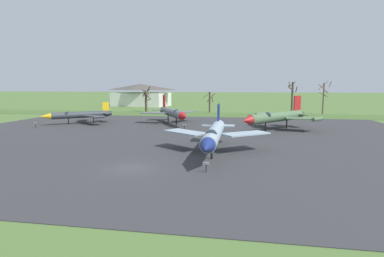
{
  "coord_description": "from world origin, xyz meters",
  "views": [
    {
      "loc": [
        9.89,
        -25.53,
        7.48
      ],
      "look_at": [
        3.17,
        14.52,
        1.71
      ],
      "focal_mm": 28.61,
      "sensor_mm": 36.0,
      "label": 1
    }
  ],
  "objects_px": {
    "info_placard_front_left": "(206,166)",
    "jet_fighter_rear_left": "(173,113)",
    "visitor_building": "(141,95)",
    "jet_fighter_rear_right": "(80,115)",
    "info_placard_rear_right": "(36,125)",
    "jet_fighter_front_right": "(277,117)",
    "info_placard_rear_left": "(184,126)",
    "jet_fighter_front_left": "(214,134)"
  },
  "relations": [
    {
      "from": "info_placard_front_left",
      "to": "jet_fighter_rear_left",
      "type": "relative_size",
      "value": 0.07
    },
    {
      "from": "info_placard_front_left",
      "to": "visitor_building",
      "type": "distance_m",
      "value": 87.86
    },
    {
      "from": "jet_fighter_rear_left",
      "to": "jet_fighter_rear_right",
      "type": "distance_m",
      "value": 18.12
    },
    {
      "from": "info_placard_front_left",
      "to": "visitor_building",
      "type": "relative_size",
      "value": 0.05
    },
    {
      "from": "jet_fighter_rear_right",
      "to": "info_placard_rear_right",
      "type": "xyz_separation_m",
      "value": [
        -4.37,
        -7.02,
        -1.13
      ]
    },
    {
      "from": "jet_fighter_front_right",
      "to": "info_placard_rear_left",
      "type": "relative_size",
      "value": 12.72
    },
    {
      "from": "info_placard_front_left",
      "to": "visitor_building",
      "type": "xyz_separation_m",
      "value": [
        -33.54,
        81.14,
        3.25
      ]
    },
    {
      "from": "info_placard_front_left",
      "to": "info_placard_rear_right",
      "type": "bearing_deg",
      "value": 145.66
    },
    {
      "from": "jet_fighter_rear_left",
      "to": "jet_fighter_front_right",
      "type": "bearing_deg",
      "value": -16.19
    },
    {
      "from": "jet_fighter_front_left",
      "to": "jet_fighter_rear_left",
      "type": "distance_m",
      "value": 26.71
    },
    {
      "from": "jet_fighter_front_left",
      "to": "jet_fighter_rear_left",
      "type": "xyz_separation_m",
      "value": [
        -10.34,
        24.63,
        -0.04
      ]
    },
    {
      "from": "info_placard_front_left",
      "to": "info_placard_rear_right",
      "type": "height_order",
      "value": "info_placard_rear_right"
    },
    {
      "from": "jet_fighter_front_left",
      "to": "jet_fighter_front_right",
      "type": "relative_size",
      "value": 1.16
    },
    {
      "from": "jet_fighter_front_left",
      "to": "info_placard_rear_right",
      "type": "xyz_separation_m",
      "value": [
        -32.65,
        15.05,
        -1.59
      ]
    },
    {
      "from": "info_placard_rear_right",
      "to": "visitor_building",
      "type": "relative_size",
      "value": 0.05
    },
    {
      "from": "info_placard_front_left",
      "to": "jet_fighter_front_right",
      "type": "relative_size",
      "value": 0.07
    },
    {
      "from": "jet_fighter_front_left",
      "to": "info_placard_front_left",
      "type": "xyz_separation_m",
      "value": [
        0.04,
        -7.28,
        -1.64
      ]
    },
    {
      "from": "jet_fighter_front_left",
      "to": "info_placard_rear_right",
      "type": "relative_size",
      "value": 15.52
    },
    {
      "from": "jet_fighter_front_right",
      "to": "visitor_building",
      "type": "xyz_separation_m",
      "value": [
        -42.04,
        54.71,
        1.53
      ]
    },
    {
      "from": "info_placard_rear_right",
      "to": "visitor_building",
      "type": "xyz_separation_m",
      "value": [
        -0.85,
        58.8,
        3.2
      ]
    },
    {
      "from": "jet_fighter_front_left",
      "to": "info_placard_front_left",
      "type": "bearing_deg",
      "value": -89.65
    },
    {
      "from": "jet_fighter_front_right",
      "to": "jet_fighter_rear_left",
      "type": "xyz_separation_m",
      "value": [
        -18.89,
        5.48,
        -0.11
      ]
    },
    {
      "from": "jet_fighter_front_left",
      "to": "info_placard_rear_right",
      "type": "bearing_deg",
      "value": 155.25
    },
    {
      "from": "jet_fighter_rear_left",
      "to": "info_placard_rear_right",
      "type": "xyz_separation_m",
      "value": [
        -22.3,
        -9.58,
        -1.55
      ]
    },
    {
      "from": "jet_fighter_front_left",
      "to": "info_placard_rear_left",
      "type": "xyz_separation_m",
      "value": [
        -6.52,
        16.91,
        -1.55
      ]
    },
    {
      "from": "info_placard_rear_left",
      "to": "jet_fighter_rear_right",
      "type": "xyz_separation_m",
      "value": [
        -21.75,
        5.16,
        1.09
      ]
    },
    {
      "from": "jet_fighter_front_left",
      "to": "jet_fighter_rear_left",
      "type": "relative_size",
      "value": 1.09
    },
    {
      "from": "jet_fighter_front_right",
      "to": "jet_fighter_rear_right",
      "type": "distance_m",
      "value": 36.94
    },
    {
      "from": "visitor_building",
      "to": "jet_fighter_rear_left",
      "type": "bearing_deg",
      "value": -64.81
    },
    {
      "from": "jet_fighter_rear_right",
      "to": "info_placard_rear_right",
      "type": "height_order",
      "value": "jet_fighter_rear_right"
    },
    {
      "from": "jet_fighter_front_right",
      "to": "info_placard_front_left",
      "type": "bearing_deg",
      "value": -107.83
    },
    {
      "from": "visitor_building",
      "to": "info_placard_rear_right",
      "type": "bearing_deg",
      "value": -89.17
    },
    {
      "from": "jet_fighter_front_left",
      "to": "info_placard_rear_left",
      "type": "relative_size",
      "value": 14.75
    },
    {
      "from": "info_placard_rear_left",
      "to": "jet_fighter_front_left",
      "type": "bearing_deg",
      "value": -68.91
    },
    {
      "from": "info_placard_front_left",
      "to": "jet_fighter_rear_left",
      "type": "bearing_deg",
      "value": 108.03
    },
    {
      "from": "jet_fighter_rear_left",
      "to": "jet_fighter_rear_right",
      "type": "relative_size",
      "value": 1.26
    },
    {
      "from": "info_placard_front_left",
      "to": "jet_fighter_front_right",
      "type": "distance_m",
      "value": 27.81
    },
    {
      "from": "jet_fighter_rear_right",
      "to": "visitor_building",
      "type": "bearing_deg",
      "value": 95.76
    },
    {
      "from": "jet_fighter_rear_left",
      "to": "visitor_building",
      "type": "relative_size",
      "value": 0.69
    },
    {
      "from": "info_placard_front_left",
      "to": "info_placard_rear_left",
      "type": "relative_size",
      "value": 0.89
    },
    {
      "from": "jet_fighter_rear_left",
      "to": "info_placard_rear_left",
      "type": "bearing_deg",
      "value": -63.67
    },
    {
      "from": "jet_fighter_front_left",
      "to": "visitor_building",
      "type": "bearing_deg",
      "value": 114.39
    }
  ]
}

